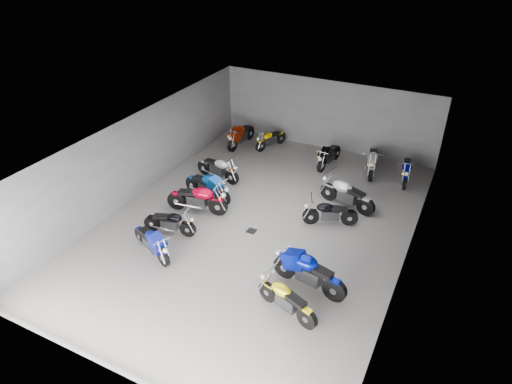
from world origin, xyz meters
TOP-DOWN VIEW (x-y plane):
  - ground at (0.00, 0.00)m, footprint 14.00×14.00m
  - wall_back at (0.00, 7.00)m, footprint 10.00×0.10m
  - wall_left at (-5.00, 0.00)m, footprint 0.10×14.00m
  - wall_right at (5.00, 0.00)m, footprint 0.10×14.00m
  - ceiling at (0.00, 0.00)m, footprint 10.00×14.00m
  - drain_grate at (0.00, -0.50)m, footprint 0.32×0.32m
  - motorcycle_left_b at (-2.23, -3.03)m, footprint 1.93×0.94m
  - motorcycle_left_c at (-2.39, -1.83)m, footprint 1.87×0.52m
  - motorcycle_left_d at (-2.28, -0.29)m, footprint 2.28×0.65m
  - motorcycle_left_e at (-2.44, 0.65)m, footprint 2.20×0.63m
  - motorcycle_left_f at (-2.88, 2.15)m, footprint 2.07×0.52m
  - motorcycle_right_b at (2.55, -3.44)m, footprint 1.95×0.75m
  - motorcycle_right_c at (2.71, -2.24)m, footprint 2.36×0.61m
  - motorcycle_right_e at (2.23, 1.09)m, footprint 1.83×0.88m
  - motorcycle_right_f at (2.41, 2.45)m, footprint 2.22×0.72m
  - motorcycle_back_a at (-3.59, 5.43)m, footprint 0.46×2.21m
  - motorcycle_back_b at (-2.25, 5.83)m, footprint 0.75×1.78m
  - motorcycle_back_d at (0.77, 5.30)m, footprint 0.47×2.05m
  - motorcycle_back_e at (2.58, 5.54)m, footprint 0.62×2.20m
  - motorcycle_back_f at (4.00, 5.42)m, footprint 0.50×2.07m

SIDE VIEW (x-z plane):
  - ground at x=0.00m, z-range 0.00..0.00m
  - drain_grate at x=0.00m, z-range 0.00..0.01m
  - motorcycle_back_b at x=-2.25m, z-range 0.04..0.85m
  - motorcycle_left_c at x=-2.39m, z-range 0.04..0.86m
  - motorcycle_right_e at x=2.23m, z-range 0.04..0.89m
  - motorcycle_right_b at x=2.55m, z-range 0.04..0.92m
  - motorcycle_left_b at x=-2.23m, z-range 0.04..0.94m
  - motorcycle_back_d at x=0.77m, z-range 0.04..0.94m
  - motorcycle_back_f at x=4.00m, z-range 0.04..0.95m
  - motorcycle_left_f at x=-2.88m, z-range 0.04..0.96m
  - motorcycle_back_a at x=-3.59m, z-range 0.04..1.01m
  - motorcycle_back_e at x=2.58m, z-range 0.04..1.02m
  - motorcycle_left_e at x=-2.44m, z-range 0.04..1.02m
  - motorcycle_right_f at x=2.41m, z-range 0.05..1.04m
  - motorcycle_left_d at x=-2.28m, z-range 0.05..1.06m
  - motorcycle_right_c at x=2.71m, z-range 0.05..1.09m
  - wall_back at x=0.00m, z-range 0.00..3.20m
  - wall_left at x=-5.00m, z-range 0.00..3.20m
  - wall_right at x=5.00m, z-range 0.00..3.20m
  - ceiling at x=0.00m, z-range 3.20..3.24m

